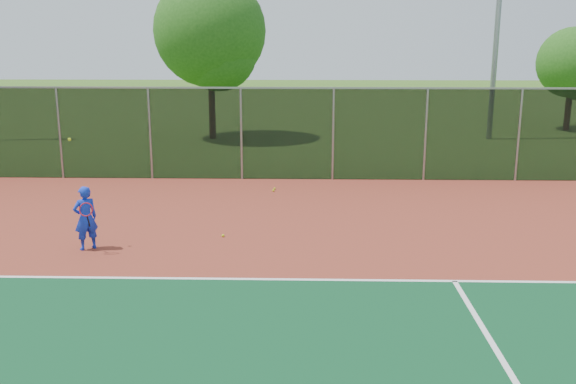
# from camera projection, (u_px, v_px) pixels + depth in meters

# --- Properties ---
(ground) EXTENTS (120.00, 120.00, 0.00)m
(ground) POSITION_uv_depth(u_px,v_px,m) (365.00, 357.00, 9.59)
(ground) COLOR #37601B
(ground) RESTS_ON ground
(court_apron) EXTENTS (30.00, 20.00, 0.02)m
(court_apron) POSITION_uv_depth(u_px,v_px,m) (355.00, 302.00, 11.53)
(court_apron) COLOR maroon
(court_apron) RESTS_ON ground
(fence_back) EXTENTS (30.00, 0.06, 3.03)m
(fence_back) POSITION_uv_depth(u_px,v_px,m) (333.00, 133.00, 20.86)
(fence_back) COLOR black
(fence_back) RESTS_ON court_apron
(tennis_player) EXTENTS (0.63, 0.71, 2.50)m
(tennis_player) POSITION_uv_depth(u_px,v_px,m) (86.00, 218.00, 14.16)
(tennis_player) COLOR #1532CB
(tennis_player) RESTS_ON court_apron
(practice_ball_2) EXTENTS (0.07, 0.07, 0.07)m
(practice_ball_2) POSITION_uv_depth(u_px,v_px,m) (223.00, 236.00, 15.18)
(practice_ball_2) COLOR #B5C717
(practice_ball_2) RESTS_ON court_apron
(practice_ball_3) EXTENTS (0.07, 0.07, 0.07)m
(practice_ball_3) POSITION_uv_depth(u_px,v_px,m) (273.00, 190.00, 19.56)
(practice_ball_3) COLOR #B5C717
(practice_ball_3) RESTS_ON court_apron
(practice_ball_4) EXTENTS (0.07, 0.07, 0.07)m
(practice_ball_4) POSITION_uv_depth(u_px,v_px,m) (91.00, 226.00, 15.97)
(practice_ball_4) COLOR #B5C717
(practice_ball_4) RESTS_ON court_apron
(practice_ball_6) EXTENTS (0.07, 0.07, 0.07)m
(practice_ball_6) POSITION_uv_depth(u_px,v_px,m) (275.00, 189.00, 19.81)
(practice_ball_6) COLOR #B5C717
(practice_ball_6) RESTS_ON court_apron
(tree_back_left) EXTENTS (5.00, 5.00, 7.35)m
(tree_back_left) POSITION_uv_depth(u_px,v_px,m) (212.00, 36.00, 28.52)
(tree_back_left) COLOR #341F13
(tree_back_left) RESTS_ON ground
(tree_back_mid) EXTENTS (3.45, 3.45, 5.07)m
(tree_back_mid) POSITION_uv_depth(u_px,v_px,m) (575.00, 66.00, 31.45)
(tree_back_mid) COLOR #341F13
(tree_back_mid) RESTS_ON ground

